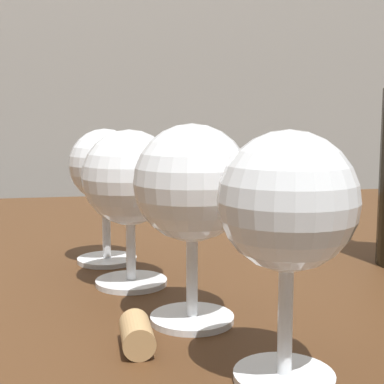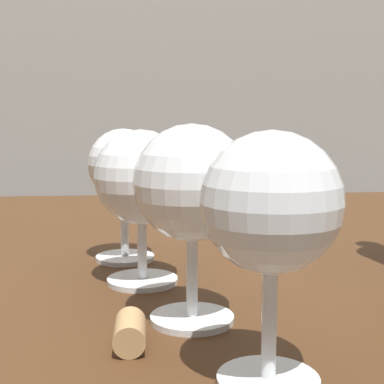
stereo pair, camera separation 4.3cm
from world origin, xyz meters
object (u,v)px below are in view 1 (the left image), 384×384
Objects in this scene: wine_glass_amber at (288,207)px; cork at (137,334)px; wine_glass_chardonnay at (192,187)px; wine_glass_merlot at (104,169)px; wine_glass_cabernet at (130,182)px.

wine_glass_amber is 0.14m from cork.
wine_glass_merlot is (-0.06, 0.19, -0.00)m from wine_glass_chardonnay.
wine_glass_chardonnay reaches higher than cork.
wine_glass_merlot is at bearing 107.59° from wine_glass_amber.
cork is at bearing -86.96° from wine_glass_merlot.
wine_glass_amber reaches higher than cork.
cork is (-0.05, -0.05, -0.09)m from wine_glass_chardonnay.
wine_glass_amber is 1.04× the size of wine_glass_merlot.
wine_glass_amber is at bearing -36.87° from cork.
wine_glass_cabernet is at bearing 86.88° from cork.
wine_glass_cabernet is 0.17m from cork.
cork is (-0.08, 0.06, -0.10)m from wine_glass_amber.
wine_glass_cabernet is 0.09m from wine_glass_merlot.
wine_glass_amber is 3.60× the size of cork.
wine_glass_amber is at bearing -72.41° from wine_glass_merlot.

